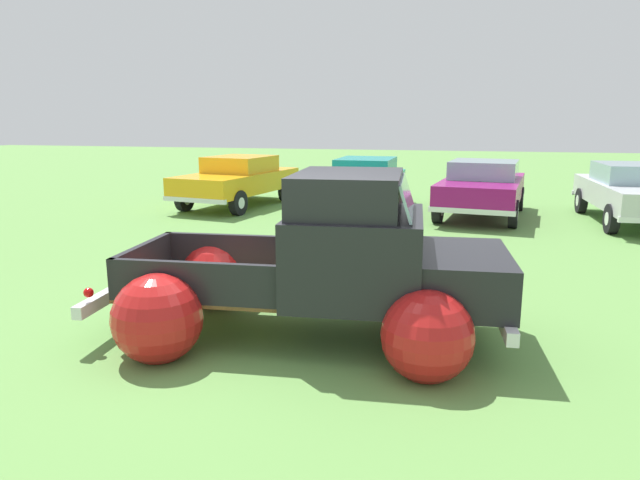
{
  "coord_description": "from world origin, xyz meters",
  "views": [
    {
      "loc": [
        1.76,
        -6.15,
        2.51
      ],
      "look_at": [
        0.0,
        0.96,
        0.94
      ],
      "focal_mm": 32.09,
      "sensor_mm": 36.0,
      "label": 1
    }
  ],
  "objects_px": {
    "show_car_2": "(482,186)",
    "show_car_0": "(238,179)",
    "vintage_pickup_truck": "(333,274)",
    "show_car_3": "(634,191)",
    "lane_cone_0": "(494,261)",
    "show_car_1": "(365,182)"
  },
  "relations": [
    {
      "from": "show_car_2",
      "to": "lane_cone_0",
      "type": "xyz_separation_m",
      "value": [
        0.02,
        -6.2,
        -0.47
      ]
    },
    {
      "from": "vintage_pickup_truck",
      "to": "show_car_0",
      "type": "relative_size",
      "value": 1.03
    },
    {
      "from": "lane_cone_0",
      "to": "show_car_1",
      "type": "bearing_deg",
      "value": 116.0
    },
    {
      "from": "show_car_1",
      "to": "show_car_2",
      "type": "height_order",
      "value": "same"
    },
    {
      "from": "show_car_1",
      "to": "show_car_3",
      "type": "xyz_separation_m",
      "value": [
        6.63,
        -0.36,
        0.0
      ]
    },
    {
      "from": "show_car_2",
      "to": "show_car_3",
      "type": "distance_m",
      "value": 3.53
    },
    {
      "from": "show_car_3",
      "to": "lane_cone_0",
      "type": "xyz_separation_m",
      "value": [
        -3.51,
        -6.04,
        -0.47
      ]
    },
    {
      "from": "show_car_2",
      "to": "show_car_3",
      "type": "height_order",
      "value": "same"
    },
    {
      "from": "show_car_0",
      "to": "show_car_2",
      "type": "bearing_deg",
      "value": 98.32
    },
    {
      "from": "show_car_3",
      "to": "lane_cone_0",
      "type": "height_order",
      "value": "show_car_3"
    },
    {
      "from": "show_car_1",
      "to": "show_car_2",
      "type": "relative_size",
      "value": 1.0
    },
    {
      "from": "show_car_2",
      "to": "show_car_0",
      "type": "bearing_deg",
      "value": -83.56
    },
    {
      "from": "show_car_0",
      "to": "vintage_pickup_truck",
      "type": "bearing_deg",
      "value": 37.48
    },
    {
      "from": "show_car_0",
      "to": "show_car_2",
      "type": "relative_size",
      "value": 1.02
    },
    {
      "from": "show_car_0",
      "to": "lane_cone_0",
      "type": "height_order",
      "value": "show_car_0"
    },
    {
      "from": "show_car_2",
      "to": "show_car_3",
      "type": "xyz_separation_m",
      "value": [
        3.52,
        -0.16,
        0.0
      ]
    },
    {
      "from": "show_car_0",
      "to": "lane_cone_0",
      "type": "relative_size",
      "value": 7.28
    },
    {
      "from": "vintage_pickup_truck",
      "to": "show_car_3",
      "type": "bearing_deg",
      "value": 54.37
    },
    {
      "from": "show_car_0",
      "to": "show_car_3",
      "type": "xyz_separation_m",
      "value": [
        10.31,
        -0.32,
        0.0
      ]
    },
    {
      "from": "vintage_pickup_truck",
      "to": "show_car_3",
      "type": "distance_m",
      "value": 10.45
    },
    {
      "from": "show_car_2",
      "to": "show_car_3",
      "type": "relative_size",
      "value": 0.97
    },
    {
      "from": "vintage_pickup_truck",
      "to": "show_car_2",
      "type": "distance_m",
      "value": 9.28
    }
  ]
}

